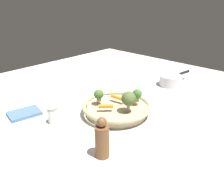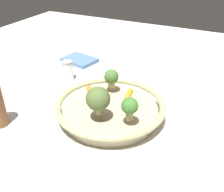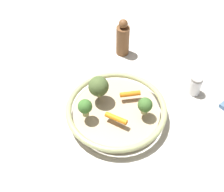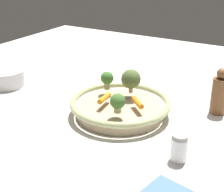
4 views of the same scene
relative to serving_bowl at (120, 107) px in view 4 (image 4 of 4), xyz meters
The scene contains 10 objects.
ground_plane 0.03m from the serving_bowl, ahead, with size 1.85×1.85×0.00m, color beige.
serving_bowl is the anchor object (origin of this frame).
baby_carrot_near_rim 0.06m from the serving_bowl, 143.26° to the right, with size 0.01×0.01×0.07m, color orange.
baby_carrot_right 0.07m from the serving_bowl, ahead, with size 0.01×0.01×0.06m, color orange.
broccoli_floret_edge 0.09m from the serving_bowl, 88.08° to the left, with size 0.06×0.06×0.07m.
broccoli_floret_mid 0.11m from the serving_bowl, 146.35° to the left, with size 0.04×0.04×0.06m.
broccoli_floret_large 0.10m from the serving_bowl, 65.92° to the right, with size 0.04×0.04×0.05m.
salt_shaker 0.27m from the serving_bowl, 30.26° to the right, with size 0.04×0.04×0.07m.
pepper_mill 0.29m from the serving_bowl, 33.13° to the left, with size 0.05×0.05×0.14m.
saucepan 0.46m from the serving_bowl, behind, with size 0.23×0.13×0.06m.
Camera 4 is at (0.43, -0.78, 0.45)m, focal length 53.73 mm.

